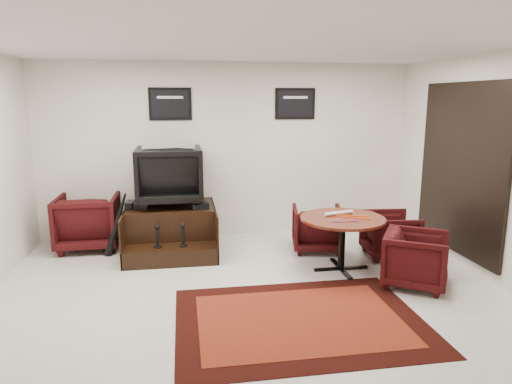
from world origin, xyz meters
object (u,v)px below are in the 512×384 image
(table_chair_back, at_px, (317,226))
(table_chair_corner, at_px, (416,257))
(shine_chair, at_px, (169,172))
(table_chair_window, at_px, (391,232))
(shine_podium, at_px, (171,230))
(meeting_table, at_px, (342,224))
(armchair_side, at_px, (88,219))

(table_chair_back, height_order, table_chair_corner, table_chair_corner)
(shine_chair, xyz_separation_m, table_chair_window, (3.10, -0.92, -0.80))
(shine_chair, distance_m, table_chair_window, 3.33)
(shine_podium, xyz_separation_m, table_chair_back, (2.15, -0.33, 0.06))
(shine_podium, relative_size, shine_chair, 1.38)
(meeting_table, height_order, table_chair_corner, table_chair_corner)
(shine_chair, xyz_separation_m, meeting_table, (2.23, -1.32, -0.53))
(shine_chair, bearing_deg, shine_podium, 89.11)
(table_chair_corner, bearing_deg, table_chair_window, 23.04)
(meeting_table, xyz_separation_m, table_chair_corner, (0.71, -0.64, -0.26))
(shine_chair, relative_size, table_chair_corner, 1.33)
(table_chair_back, xyz_separation_m, table_chair_window, (0.95, -0.45, -0.01))
(armchair_side, distance_m, table_chair_back, 3.45)
(table_chair_back, distance_m, table_chair_window, 1.05)
(shine_chair, bearing_deg, armchair_side, -9.00)
(shine_podium, xyz_separation_m, table_chair_window, (3.10, -0.78, 0.05))
(shine_chair, xyz_separation_m, armchair_side, (-1.23, 0.18, -0.70))
(shine_podium, bearing_deg, meeting_table, -27.82)
(armchair_side, xyz_separation_m, meeting_table, (3.47, -1.49, 0.18))
(meeting_table, height_order, table_chair_window, meeting_table)
(shine_podium, bearing_deg, armchair_side, 165.69)
(shine_chair, relative_size, table_chair_window, 1.37)
(meeting_table, bearing_deg, table_chair_corner, -42.10)
(meeting_table, bearing_deg, shine_podium, 152.18)
(armchair_side, bearing_deg, table_chair_corner, 152.49)
(table_chair_back, distance_m, table_chair_corner, 1.68)
(meeting_table, distance_m, table_chair_back, 0.89)
(shine_chair, height_order, meeting_table, shine_chair)
(armchair_side, relative_size, table_chair_corner, 1.23)
(shine_podium, xyz_separation_m, table_chair_corner, (2.94, -1.82, 0.06))
(armchair_side, bearing_deg, shine_podium, 165.24)
(shine_podium, relative_size, table_chair_window, 1.89)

